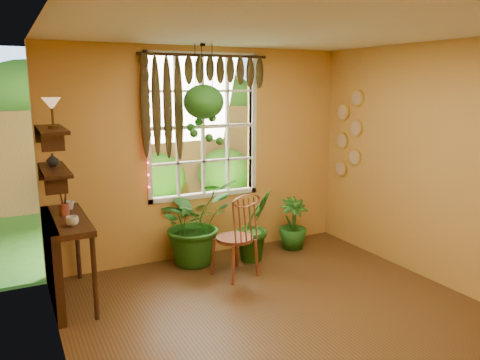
# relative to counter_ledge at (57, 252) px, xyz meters

# --- Properties ---
(floor) EXTENTS (4.50, 4.50, 0.00)m
(floor) POSITION_rel_counter_ledge_xyz_m (1.91, -1.60, -0.55)
(floor) COLOR #533817
(floor) RESTS_ON ground
(ceiling) EXTENTS (4.50, 4.50, 0.00)m
(ceiling) POSITION_rel_counter_ledge_xyz_m (1.91, -1.60, 2.15)
(ceiling) COLOR white
(ceiling) RESTS_ON wall_back
(wall_back) EXTENTS (4.00, 0.00, 4.00)m
(wall_back) POSITION_rel_counter_ledge_xyz_m (1.91, 0.65, 0.80)
(wall_back) COLOR gold
(wall_back) RESTS_ON floor
(wall_left) EXTENTS (0.00, 4.50, 4.50)m
(wall_left) POSITION_rel_counter_ledge_xyz_m (-0.09, -1.60, 0.80)
(wall_left) COLOR gold
(wall_left) RESTS_ON floor
(wall_right) EXTENTS (0.00, 4.50, 4.50)m
(wall_right) POSITION_rel_counter_ledge_xyz_m (3.91, -1.60, 0.80)
(wall_right) COLOR gold
(wall_right) RESTS_ON floor
(window) EXTENTS (1.52, 0.10, 1.86)m
(window) POSITION_rel_counter_ledge_xyz_m (1.91, 0.68, 1.15)
(window) COLOR white
(window) RESTS_ON wall_back
(valance_vine) EXTENTS (1.70, 0.12, 1.10)m
(valance_vine) POSITION_rel_counter_ledge_xyz_m (1.82, 0.56, 1.73)
(valance_vine) COLOR #34200E
(valance_vine) RESTS_ON window
(string_lights) EXTENTS (0.03, 0.03, 1.54)m
(string_lights) POSITION_rel_counter_ledge_xyz_m (1.15, 0.59, 1.20)
(string_lights) COLOR #FF2633
(string_lights) RESTS_ON window
(wall_plates) EXTENTS (0.04, 0.32, 1.10)m
(wall_plates) POSITION_rel_counter_ledge_xyz_m (3.89, 0.19, 1.00)
(wall_plates) COLOR beige
(wall_plates) RESTS_ON wall_right
(counter_ledge) EXTENTS (0.40, 1.20, 0.90)m
(counter_ledge) POSITION_rel_counter_ledge_xyz_m (0.00, 0.00, 0.00)
(counter_ledge) COLOR #34200E
(counter_ledge) RESTS_ON floor
(shelf_lower) EXTENTS (0.25, 0.90, 0.04)m
(shelf_lower) POSITION_rel_counter_ledge_xyz_m (0.03, 0.00, 0.85)
(shelf_lower) COLOR #34200E
(shelf_lower) RESTS_ON wall_left
(shelf_upper) EXTENTS (0.25, 0.90, 0.04)m
(shelf_upper) POSITION_rel_counter_ledge_xyz_m (0.03, 0.00, 1.25)
(shelf_upper) COLOR #34200E
(shelf_upper) RESTS_ON wall_left
(backyard) EXTENTS (14.00, 10.00, 12.00)m
(backyard) POSITION_rel_counter_ledge_xyz_m (2.15, 5.27, 0.73)
(backyard) COLOR #20601B
(backyard) RESTS_ON ground
(windsor_chair) EXTENTS (0.53, 0.55, 1.17)m
(windsor_chair) POSITION_rel_counter_ledge_xyz_m (1.94, -0.23, -0.21)
(windsor_chair) COLOR brown
(windsor_chair) RESTS_ON floor
(potted_plant_left) EXTENTS (1.18, 1.10, 1.08)m
(potted_plant_left) POSITION_rel_counter_ledge_xyz_m (1.66, 0.40, -0.01)
(potted_plant_left) COLOR #195215
(potted_plant_left) RESTS_ON floor
(potted_plant_mid) EXTENTS (0.59, 0.52, 0.92)m
(potted_plant_mid) POSITION_rel_counter_ledge_xyz_m (2.39, 0.15, -0.09)
(potted_plant_mid) COLOR #195215
(potted_plant_mid) RESTS_ON floor
(potted_plant_right) EXTENTS (0.42, 0.42, 0.71)m
(potted_plant_right) POSITION_rel_counter_ledge_xyz_m (3.06, 0.28, -0.20)
(potted_plant_right) COLOR #195215
(potted_plant_right) RESTS_ON floor
(hanging_basket) EXTENTS (0.48, 0.48, 1.21)m
(hanging_basket) POSITION_rel_counter_ledge_xyz_m (1.77, 0.29, 1.43)
(hanging_basket) COLOR black
(hanging_basket) RESTS_ON ceiling
(cup_a) EXTENTS (0.13, 0.13, 0.09)m
(cup_a) POSITION_rel_counter_ledge_xyz_m (0.13, -0.33, 0.40)
(cup_a) COLOR silver
(cup_a) RESTS_ON counter_ledge
(cup_b) EXTENTS (0.13, 0.13, 0.09)m
(cup_b) POSITION_rel_counter_ledge_xyz_m (0.19, 0.32, 0.39)
(cup_b) COLOR beige
(cup_b) RESTS_ON counter_ledge
(brush_jar) EXTENTS (0.10, 0.10, 0.36)m
(brush_jar) POSITION_rel_counter_ledge_xyz_m (0.11, 0.09, 0.49)
(brush_jar) COLOR brown
(brush_jar) RESTS_ON counter_ledge
(shelf_vase) EXTENTS (0.16, 0.16, 0.13)m
(shelf_vase) POSITION_rel_counter_ledge_xyz_m (0.04, 0.15, 0.93)
(shelf_vase) COLOR #B2AD99
(shelf_vase) RESTS_ON shelf_lower
(tiffany_lamp) EXTENTS (0.18, 0.18, 0.29)m
(tiffany_lamp) POSITION_rel_counter_ledge_xyz_m (0.05, -0.09, 1.48)
(tiffany_lamp) COLOR #503716
(tiffany_lamp) RESTS_ON shelf_upper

